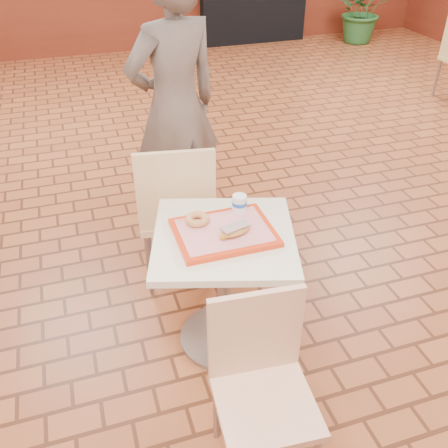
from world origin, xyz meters
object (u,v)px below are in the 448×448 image
object	(u,v)px
main_table	(224,272)
paper_cup	(239,204)
long_john_donut	(235,231)
ring_donut	(197,219)
customer	(175,108)
potted_plant	(362,10)
chair_main_front	(261,380)
chair_main_back	(176,207)
serving_tray	(224,232)

from	to	relation	value
main_table	paper_cup	bearing A→B (deg)	46.53
long_john_donut	ring_donut	bearing A→B (deg)	132.68
customer	paper_cup	distance (m)	1.00
long_john_donut	potted_plant	size ratio (longest dim) A/B	0.18
ring_donut	paper_cup	bearing A→B (deg)	7.40
main_table	ring_donut	bearing A→B (deg)	136.43
paper_cup	chair_main_front	bearing A→B (deg)	-102.87
chair_main_back	potted_plant	size ratio (longest dim) A/B	0.98
serving_tray	long_john_donut	size ratio (longest dim) A/B	2.73
potted_plant	customer	bearing A→B (deg)	-133.19
main_table	long_john_donut	bearing A→B (deg)	-56.02
chair_main_front	ring_donut	distance (m)	0.79
serving_tray	potted_plant	xyz separation A→B (m)	(3.82, 5.14, -0.23)
long_john_donut	potted_plant	bearing A→B (deg)	53.89
main_table	chair_main_back	xyz separation A→B (m)	(-0.10, 0.57, 0.05)
serving_tray	long_john_donut	bearing A→B (deg)	-56.02
chair_main_front	main_table	bearing A→B (deg)	89.66
chair_main_front	long_john_donut	size ratio (longest dim) A/B	4.90
potted_plant	chair_main_back	bearing A→B (deg)	-130.59
main_table	customer	world-z (taller)	customer
serving_tray	ring_donut	world-z (taller)	ring_donut
chair_main_back	long_john_donut	xyz separation A→B (m)	(0.13, -0.61, 0.22)
potted_plant	main_table	bearing A→B (deg)	-126.62
chair_main_back	potted_plant	xyz separation A→B (m)	(3.92, 4.58, -0.05)
chair_main_back	serving_tray	size ratio (longest dim) A/B	2.03
ring_donut	long_john_donut	world-z (taller)	long_john_donut
paper_cup	potted_plant	xyz separation A→B (m)	(3.70, 5.02, -0.29)
customer	long_john_donut	bearing A→B (deg)	71.04
main_table	serving_tray	distance (m)	0.24
customer	chair_main_back	bearing A→B (deg)	56.96
chair_main_front	paper_cup	distance (m)	0.84
chair_main_front	serving_tray	xyz separation A→B (m)	(0.06, 0.64, 0.25)
chair_main_front	potted_plant	size ratio (longest dim) A/B	0.87
main_table	chair_main_front	size ratio (longest dim) A/B	0.85
chair_main_front	paper_cup	world-z (taller)	chair_main_front
chair_main_back	chair_main_front	bearing A→B (deg)	101.33
long_john_donut	chair_main_front	bearing A→B (deg)	-98.71
ring_donut	chair_main_back	bearing A→B (deg)	89.95
ring_donut	long_john_donut	bearing A→B (deg)	-47.32
chair_main_front	long_john_donut	bearing A→B (deg)	86.03
serving_tray	chair_main_front	bearing A→B (deg)	-95.07
main_table	ring_donut	size ratio (longest dim) A/B	6.02
paper_cup	main_table	bearing A→B (deg)	-133.47
chair_main_back	serving_tray	world-z (taller)	chair_main_back
serving_tray	ring_donut	size ratio (longest dim) A/B	3.95
chair_main_front	ring_donut	world-z (taller)	chair_main_front
long_john_donut	potted_plant	xyz separation A→B (m)	(3.79, 5.19, -0.27)
main_table	chair_main_front	distance (m)	0.64
chair_main_back	potted_plant	world-z (taller)	potted_plant
main_table	chair_main_front	bearing A→B (deg)	-95.07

